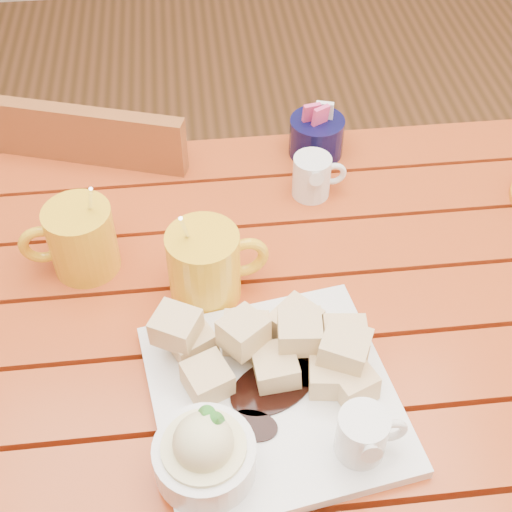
{
  "coord_description": "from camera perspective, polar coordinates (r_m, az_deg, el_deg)",
  "views": [
    {
      "loc": [
        -0.05,
        -0.61,
        1.51
      ],
      "look_at": [
        0.03,
        0.04,
        0.82
      ],
      "focal_mm": 50.0,
      "sensor_mm": 36.0,
      "label": 1
    }
  ],
  "objects": [
    {
      "name": "cream_pitcher",
      "position": [
        1.13,
        4.58,
        6.43
      ],
      "size": [
        0.09,
        0.07,
        0.07
      ],
      "rotation": [
        0.0,
        0.0,
        0.01
      ],
      "color": "white",
      "rests_on": "table"
    },
    {
      "name": "dessert_plate",
      "position": [
        0.86,
        0.47,
        -11.26
      ],
      "size": [
        0.33,
        0.33,
        0.12
      ],
      "rotation": [
        0.0,
        0.0,
        0.16
      ],
      "color": "white",
      "rests_on": "table"
    },
    {
      "name": "sugar_caddy",
      "position": [
        1.22,
        4.86,
        9.58
      ],
      "size": [
        0.09,
        0.09,
        0.1
      ],
      "color": "black",
      "rests_on": "table"
    },
    {
      "name": "coffee_mug_left",
      "position": [
        1.03,
        -13.93,
        1.35
      ],
      "size": [
        0.14,
        0.1,
        0.16
      ],
      "rotation": [
        0.0,
        0.0,
        0.09
      ],
      "color": "yellow",
      "rests_on": "table"
    },
    {
      "name": "table",
      "position": [
        1.06,
        -1.12,
        -8.3
      ],
      "size": [
        1.2,
        0.79,
        0.75
      ],
      "color": "#AD3F16",
      "rests_on": "ground"
    },
    {
      "name": "coffee_mug_right",
      "position": [
        0.96,
        -3.99,
        -0.67
      ],
      "size": [
        0.14,
        0.1,
        0.16
      ],
      "rotation": [
        0.0,
        0.0,
        0.16
      ],
      "color": "yellow",
      "rests_on": "table"
    },
    {
      "name": "chair_far",
      "position": [
        1.51,
        -11.11,
        1.97
      ],
      "size": [
        0.5,
        0.5,
        0.85
      ],
      "rotation": [
        0.0,
        0.0,
        2.83
      ],
      "color": "brown",
      "rests_on": "ground"
    }
  ]
}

